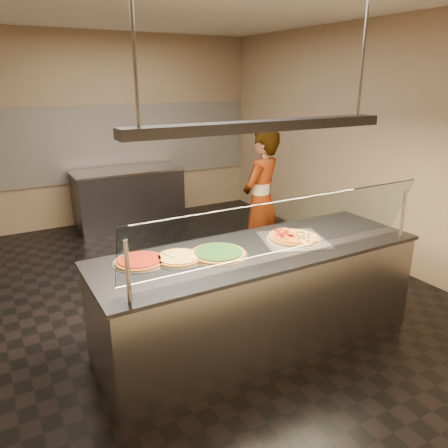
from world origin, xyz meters
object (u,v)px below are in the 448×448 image
serving_counter (258,297)px  heat_lamp_housing (263,126)px  half_pizza_pepperoni (284,238)px  pizza_tomato (139,261)px  pizza_spatula (175,255)px  sneeze_guard (286,227)px  worker (261,201)px  perforated_tray (293,239)px  pizza_spinach (218,253)px  pizza_cheese (178,257)px  prep_table (129,197)px  half_pizza_sausage (303,235)px

serving_counter → heat_lamp_housing: bearing=-86.4°
half_pizza_pepperoni → pizza_tomato: half_pizza_pepperoni is taller
pizza_spatula → half_pizza_pepperoni: bearing=-7.3°
heat_lamp_housing → sneeze_guard: bearing=-90.0°
pizza_tomato → worker: size_ratio=0.24×
half_pizza_pepperoni → heat_lamp_housing: 1.02m
perforated_tray → half_pizza_pepperoni: bearing=179.0°
serving_counter → pizza_spinach: pizza_spinach is taller
sneeze_guard → pizza_tomato: (-0.99, 0.56, -0.28)m
pizza_cheese → pizza_spatula: 0.03m
worker → heat_lamp_housing: heat_lamp_housing is taller
sneeze_guard → pizza_cheese: 0.89m
pizza_tomato → pizza_spatula: (0.27, -0.07, 0.01)m
prep_table → worker: (0.91, -2.45, 0.41)m
pizza_cheese → pizza_spinach: bearing=-14.2°
half_pizza_pepperoni → pizza_tomato: size_ratio=1.20×
pizza_cheese → worker: bearing=37.8°
half_pizza_sausage → pizza_cheese: half_pizza_sausage is taller
half_pizza_sausage → pizza_spinach: size_ratio=1.05×
perforated_tray → half_pizza_sausage: size_ratio=1.38×
worker → pizza_spatula: bearing=8.0°
sneeze_guard → heat_lamp_housing: 0.80m
pizza_tomato → pizza_spatula: pizza_spatula is taller
half_pizza_sausage → pizza_cheese: 1.18m
perforated_tray → half_pizza_pepperoni: size_ratio=1.38×
half_pizza_sausage → half_pizza_pepperoni: bearing=179.2°
pizza_tomato → heat_lamp_housing: heat_lamp_housing is taller
half_pizza_pepperoni → pizza_spinach: half_pizza_pepperoni is taller
pizza_tomato → sneeze_guard: bearing=-29.4°
perforated_tray → pizza_cheese: 1.08m
perforated_tray → pizza_cheese: pizza_cheese is taller
serving_counter → perforated_tray: perforated_tray is taller
worker → half_pizza_sausage: bearing=41.8°
sneeze_guard → heat_lamp_housing: size_ratio=1.14×
serving_counter → prep_table: 3.86m
half_pizza_pepperoni → pizza_spatula: (-0.98, 0.13, -0.01)m
sneeze_guard → worker: size_ratio=1.50×
half_pizza_sausage → heat_lamp_housing: size_ratio=0.22×
prep_table → perforated_tray: bearing=-85.3°
pizza_spinach → worker: size_ratio=0.27×
pizza_tomato → heat_lamp_housing: size_ratio=0.18×
pizza_spatula → worker: bearing=37.0°
heat_lamp_housing → half_pizza_pepperoni: bearing=4.4°
serving_counter → pizza_spinach: 0.61m
prep_table → heat_lamp_housing: (-0.06, -3.86, 1.48)m
half_pizza_sausage → pizza_spatula: bearing=173.9°
pizza_spinach → pizza_tomato: (-0.61, 0.17, -0.00)m
perforated_tray → pizza_tomato: (-1.36, 0.20, 0.01)m
pizza_tomato → pizza_spatula: bearing=-14.1°
pizza_cheese → pizza_spatula: bearing=130.6°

